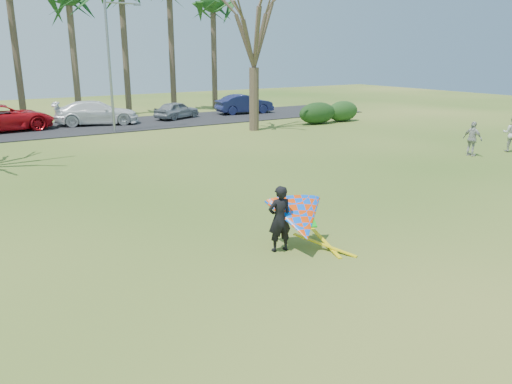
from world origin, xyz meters
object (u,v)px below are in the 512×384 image
car_2 (2,118)px  bare_tree_right (254,25)px  pedestrian_b (473,139)px  kite_flyer (297,219)px  car_4 (177,110)px  pedestrian_a (512,134)px  streetlight (112,60)px  car_3 (97,113)px  car_5 (244,104)px

car_2 → bare_tree_right: bearing=-125.5°
bare_tree_right → pedestrian_b: bare_tree_right is taller
kite_flyer → car_4: bearing=72.8°
pedestrian_a → kite_flyer: pedestrian_a is taller
pedestrian_a → car_2: bearing=22.2°
car_4 → pedestrian_a: 22.94m
streetlight → pedestrian_a: size_ratio=4.26×
car_2 → pedestrian_a: 29.88m
car_3 → car_5: bearing=-73.9°
car_4 → kite_flyer: 26.92m
pedestrian_a → pedestrian_b: pedestrian_a is taller
car_3 → pedestrian_b: pedestrian_b is taller
pedestrian_b → kite_flyer: kite_flyer is taller
streetlight → car_5: size_ratio=1.72×
streetlight → car_3: (-0.20, 3.77, -3.59)m
streetlight → pedestrian_a: streetlight is taller
bare_tree_right → pedestrian_a: bearing=-61.5°
bare_tree_right → pedestrian_a: size_ratio=4.91×
pedestrian_a → kite_flyer: 17.82m
pedestrian_b → bare_tree_right: bearing=17.2°
car_2 → kite_flyer: bearing=-177.3°
streetlight → car_4: (5.80, 3.76, -3.76)m
car_3 → car_5: size_ratio=1.20×
car_3 → pedestrian_b: size_ratio=3.31×
car_4 → car_2: bearing=65.9°
bare_tree_right → car_4: size_ratio=2.43×
car_5 → pedestrian_a: bearing=-165.3°
car_2 → car_4: car_2 is taller
car_4 → pedestrian_b: (6.61, -20.58, 0.14)m
car_2 → car_3: bearing=-97.2°
streetlight → car_3: 5.21m
car_2 → car_3: 5.90m
car_4 → kite_flyer: (-7.95, -25.72, 0.14)m
pedestrian_a → pedestrian_b: 2.67m
car_3 → pedestrian_a: bearing=-128.3°
streetlight → car_2: bearing=147.5°
pedestrian_b → pedestrian_a: bearing=-101.5°
car_2 → pedestrian_a: (21.13, -21.12, 0.02)m
car_3 → kite_flyer: size_ratio=2.35×
car_3 → car_5: car_3 is taller
car_4 → streetlight: bearing=99.4°
pedestrian_a → car_5: bearing=-14.2°
car_5 → car_2: bearing=95.9°
car_5 → pedestrian_b: size_ratio=2.76×
streetlight → car_2: streetlight is taller
bare_tree_right → car_2: bearing=150.5°
pedestrian_a → car_3: bearing=13.2°
car_3 → pedestrian_a: pedestrian_a is taller
car_3 → pedestrian_a: size_ratio=2.99×
streetlight → car_3: streetlight is taller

